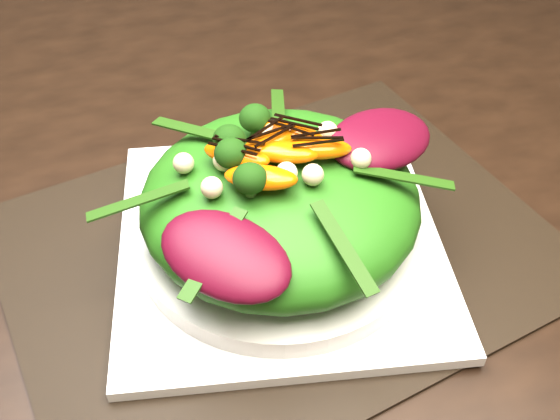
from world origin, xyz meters
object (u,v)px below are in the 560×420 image
object	(u,v)px
placemat	(280,247)
salad_bowl	(280,230)
dining_table	(266,170)
plate_base	(280,242)
orange_segment	(274,148)
lettuce_mound	(280,199)

from	to	relation	value
placemat	salad_bowl	world-z (taller)	salad_bowl
placemat	dining_table	bearing A→B (deg)	79.91
plate_base	orange_segment	world-z (taller)	orange_segment
placemat	plate_base	world-z (taller)	plate_base
salad_bowl	lettuce_mound	xyz separation A→B (m)	(0.00, 0.00, 0.04)
placemat	lettuce_mound	xyz separation A→B (m)	(-0.00, -0.00, 0.06)
dining_table	plate_base	size ratio (longest dim) A/B	5.80
lettuce_mound	salad_bowl	bearing A→B (deg)	0.00
dining_table	plate_base	xyz separation A→B (m)	(-0.02, -0.13, 0.03)
plate_base	orange_segment	distance (m)	0.10
plate_base	lettuce_mound	xyz separation A→B (m)	(0.00, -0.00, 0.05)
salad_bowl	lettuce_mound	bearing A→B (deg)	0.00
dining_table	salad_bowl	size ratio (longest dim) A/B	6.51
plate_base	orange_segment	bearing A→B (deg)	102.85
placemat	lettuce_mound	size ratio (longest dim) A/B	1.99
dining_table	orange_segment	world-z (taller)	dining_table
plate_base	dining_table	bearing A→B (deg)	79.91
salad_bowl	orange_segment	xyz separation A→B (m)	(-0.00, 0.01, 0.08)
plate_base	salad_bowl	xyz separation A→B (m)	(0.00, -0.00, 0.01)
placemat	lettuce_mound	bearing A→B (deg)	-116.57
dining_table	lettuce_mound	bearing A→B (deg)	-100.09
plate_base	salad_bowl	world-z (taller)	salad_bowl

